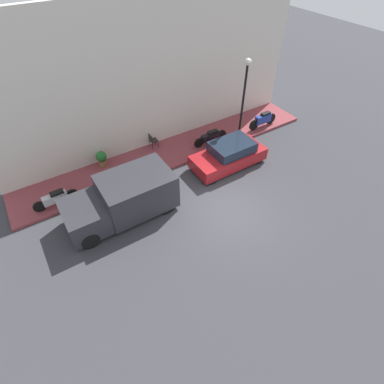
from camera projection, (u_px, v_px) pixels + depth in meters
ground_plane at (228, 210)px, 13.37m from camera, size 60.00×60.00×0.00m
sidewalk at (172, 152)px, 16.39m from camera, size 2.45×16.71×0.15m
building_facade at (155, 78)px, 14.70m from camera, size 0.30×16.71×7.42m
parked_car at (229, 155)px, 15.27m from camera, size 1.69×3.86×1.33m
delivery_van at (122, 199)px, 12.58m from camera, size 2.10×4.63×1.82m
motorcycle_blue at (263, 119)px, 17.77m from camera, size 0.30×1.99×0.90m
motorcycle_black at (211, 137)px, 16.61m from camera, size 0.30×2.10×0.72m
scooter_silver at (56, 198)px, 13.15m from camera, size 0.30×1.95×0.71m
streetlamp at (245, 88)px, 15.24m from camera, size 0.34×0.34×4.44m
potted_plant at (102, 158)px, 15.08m from camera, size 0.54×0.54×0.85m
cafe_chair at (152, 140)px, 16.25m from camera, size 0.40×0.40×0.83m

